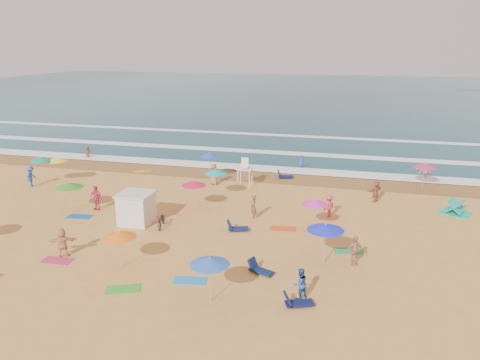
# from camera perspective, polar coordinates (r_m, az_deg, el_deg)

# --- Properties ---
(ground) EXTENTS (220.00, 220.00, 0.00)m
(ground) POSITION_cam_1_polar(r_m,az_deg,el_deg) (31.63, -5.38, -5.40)
(ground) COLOR gold
(ground) RESTS_ON ground
(ocean) EXTENTS (220.00, 140.00, 0.18)m
(ocean) POSITION_cam_1_polar(r_m,az_deg,el_deg) (112.66, 9.26, 10.23)
(ocean) COLOR #0C4756
(ocean) RESTS_ON ground
(wet_sand) EXTENTS (220.00, 220.00, 0.00)m
(wet_sand) POSITION_cam_1_polar(r_m,az_deg,el_deg) (42.97, 0.19, 0.60)
(wet_sand) COLOR olive
(wet_sand) RESTS_ON ground
(surf_foam) EXTENTS (200.00, 18.70, 0.05)m
(surf_foam) POSITION_cam_1_polar(r_m,az_deg,el_deg) (51.28, 2.60, 3.31)
(surf_foam) COLOR white
(surf_foam) RESTS_ON ground
(cabana) EXTENTS (2.00, 2.00, 2.00)m
(cabana) POSITION_cam_1_polar(r_m,az_deg,el_deg) (32.16, -12.49, -3.45)
(cabana) COLOR silver
(cabana) RESTS_ON ground
(cabana_roof) EXTENTS (2.20, 2.20, 0.12)m
(cabana_roof) POSITION_cam_1_polar(r_m,az_deg,el_deg) (31.82, -12.61, -1.66)
(cabana_roof) COLOR silver
(cabana_roof) RESTS_ON cabana
(bicycle) EXTENTS (1.03, 1.93, 0.96)m
(bicycle) POSITION_cam_1_polar(r_m,az_deg,el_deg) (31.30, -9.55, -4.85)
(bicycle) COLOR black
(bicycle) RESTS_ON ground
(lifeguard_stand) EXTENTS (1.20, 1.20, 2.10)m
(lifeguard_stand) POSITION_cam_1_polar(r_m,az_deg,el_deg) (39.37, 0.61, 0.70)
(lifeguard_stand) COLOR white
(lifeguard_stand) RESTS_ON ground
(beach_umbrellas) EXTENTS (48.99, 29.26, 0.76)m
(beach_umbrellas) POSITION_cam_1_polar(r_m,az_deg,el_deg) (31.33, -0.10, -1.51)
(beach_umbrellas) COLOR #FC1A46
(beach_umbrellas) RESTS_ON ground
(loungers) EXTENTS (50.08, 23.01, 0.34)m
(loungers) POSITION_cam_1_polar(r_m,az_deg,el_deg) (29.14, -0.26, -6.92)
(loungers) COLOR #0D1745
(loungers) RESTS_ON ground
(towels) EXTENTS (40.57, 22.04, 0.03)m
(towels) POSITION_cam_1_polar(r_m,az_deg,el_deg) (28.82, -2.48, -7.56)
(towels) COLOR red
(towels) RESTS_ON ground
(beachgoers) EXTENTS (42.10, 26.68, 2.15)m
(beachgoers) POSITION_cam_1_polar(r_m,az_deg,el_deg) (34.52, -8.47, -2.16)
(beachgoers) COLOR blue
(beachgoers) RESTS_ON ground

